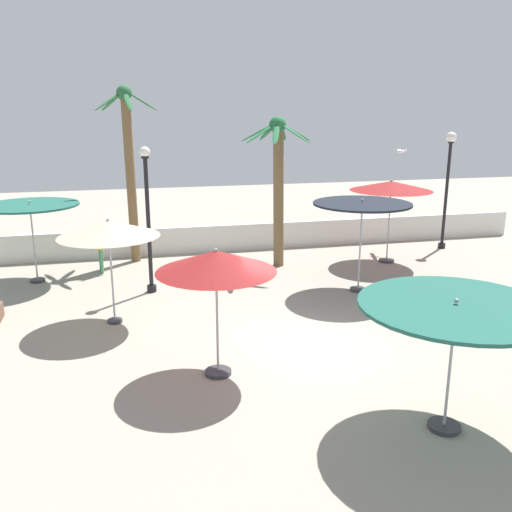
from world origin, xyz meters
name	(u,v)px	position (x,y,z in m)	size (l,w,h in m)	color
ground_plane	(291,354)	(0.00, 0.00, 0.00)	(56.00, 56.00, 0.00)	#9E9384
boundary_wall	(218,238)	(0.00, 9.53, 0.51)	(25.20, 0.30, 1.01)	silver
patio_umbrella_0	(362,208)	(3.27, 3.78, 2.53)	(2.84, 2.84, 2.79)	#333338
patio_umbrella_1	(216,262)	(-1.74, -0.54, 2.38)	(2.39, 2.39, 2.67)	#333338
patio_umbrella_2	(30,208)	(-6.23, 7.03, 2.35)	(2.93, 2.93, 2.59)	#333338
patio_umbrella_3	(455,312)	(1.66, -3.42, 2.12)	(3.13, 3.13, 2.35)	#333338
patio_umbrella_4	(109,229)	(-3.82, 2.89, 2.44)	(2.49, 2.49, 2.70)	#333338
patio_umbrella_5	(391,187)	(5.61, 6.58, 2.70)	(2.85, 2.85, 2.94)	#333338
palm_tree_0	(278,175)	(1.66, 7.04, 3.15)	(2.47, 2.46, 5.07)	brown
palm_tree_1	(129,159)	(-3.16, 8.82, 3.63)	(2.16, 2.26, 6.07)	brown
lamp_post_0	(148,215)	(-2.77, 5.16, 2.33)	(0.30, 0.30, 4.27)	black
lamp_post_1	(448,176)	(8.64, 7.92, 2.84)	(0.39, 0.39, 4.48)	black
guest_0	(100,244)	(-4.27, 7.49, 1.01)	(0.26, 0.56, 1.66)	#3F8C59
seagull_0	(402,151)	(7.00, 8.59, 3.75)	(0.45, 1.12, 0.14)	white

